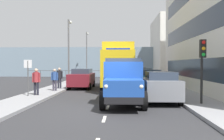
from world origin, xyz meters
The scene contains 21 objects.
ground_plane centered at (0.00, -8.71, 0.00)m, with size 80.00×80.00×0.00m, color #2D2D30.
sidewalk_left centered at (-4.86, -8.71, 0.07)m, with size 2.19×35.98×0.15m, color gray.
sidewalk_right centered at (4.86, -8.71, 0.07)m, with size 2.19×35.98×0.15m, color gray.
road_centreline_markings centered at (0.00, -7.35, 0.00)m, with size 0.12×30.46×0.01m.
building_far_block centered at (-10.04, -27.64, 4.66)m, with size 8.18×11.26×9.32m.
sea_horizon centered at (0.00, -29.70, 2.50)m, with size 80.00×0.80×5.00m, color gray.
seawall_railing centered at (0.00, -26.10, 0.92)m, with size 28.08×0.08×1.20m.
truck_vintage_blue centered at (-0.76, -1.13, 1.18)m, with size 2.17×5.64×2.43m.
lorry_cargo_yellow centered at (-0.41, -9.16, 2.08)m, with size 2.58×8.20×3.87m.
car_grey_kerbside_near centered at (-2.81, -2.20, 0.89)m, with size 1.90×3.82×1.72m.
car_teal_kerbside_1 centered at (-2.81, -7.29, 0.89)m, with size 1.77×4.05×1.72m.
car_white_kerbside_2 centered at (-2.81, -12.68, 0.89)m, with size 1.76×4.30×1.72m.
car_red_kerbside_3 centered at (-2.81, -18.16, 0.90)m, with size 1.79×4.41×1.72m.
car_maroon_oppositeside_0 centered at (2.81, -9.91, 0.90)m, with size 1.92×4.37×1.72m.
pedestrian_in_dark_coat centered at (4.78, -3.94, 1.15)m, with size 0.53×0.34×1.70m.
pedestrian_with_bag centered at (4.32, -6.53, 1.10)m, with size 0.53×0.34×1.63m.
pedestrian_couple_b centered at (4.40, -8.25, 1.14)m, with size 0.53×0.34×1.68m.
traffic_light_near centered at (-4.69, -0.88, 2.47)m, with size 0.28×0.41×3.20m.
lamp_post_promenade centered at (4.77, -13.62, 4.07)m, with size 0.32×1.14×6.59m.
lamp_post_far centered at (4.67, -25.85, 4.24)m, with size 0.32×1.14×6.91m.
street_sign centered at (5.15, -3.52, 1.68)m, with size 0.50×0.07×2.25m.
Camera 1 is at (-0.67, 11.34, 2.13)m, focal length 38.89 mm.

